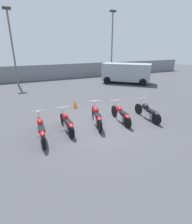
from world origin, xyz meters
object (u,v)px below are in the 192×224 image
(traffic_cone_near, at_px, (75,104))
(motorcycle_slot_3, at_px, (121,115))
(light_pole_right, at_px, (12,41))
(motorcycle_slot_2, at_px, (97,116))
(motorcycle_slot_1, at_px, (67,123))
(motorcycle_slot_0, at_px, (41,130))
(parked_van, at_px, (126,72))
(motorcycle_slot_4, at_px, (148,112))
(light_pole_left, at_px, (112,39))

(traffic_cone_near, bearing_deg, motorcycle_slot_3, -65.48)
(traffic_cone_near, bearing_deg, light_pole_right, 107.68)
(motorcycle_slot_2, bearing_deg, motorcycle_slot_1, -164.32)
(motorcycle_slot_1, height_order, motorcycle_slot_3, motorcycle_slot_3)
(motorcycle_slot_0, bearing_deg, motorcycle_slot_2, 9.32)
(motorcycle_slot_1, height_order, parked_van, parked_van)
(traffic_cone_near, bearing_deg, parked_van, 35.86)
(light_pole_right, xyz_separation_m, motorcycle_slot_3, (4.22, -11.93, -3.64))
(light_pole_right, distance_m, motorcycle_slot_2, 12.65)
(motorcycle_slot_1, relative_size, motorcycle_slot_2, 0.91)
(motorcycle_slot_1, height_order, motorcycle_slot_2, motorcycle_slot_2)
(motorcycle_slot_1, bearing_deg, light_pole_right, 97.46)
(motorcycle_slot_1, distance_m, motorcycle_slot_4, 4.19)
(parked_van, bearing_deg, motorcycle_slot_2, -178.28)
(motorcycle_slot_0, relative_size, motorcycle_slot_2, 1.04)
(light_pole_right, distance_m, traffic_cone_near, 10.09)
(motorcycle_slot_4, relative_size, traffic_cone_near, 4.32)
(motorcycle_slot_0, relative_size, motorcycle_slot_4, 1.04)
(light_pole_left, height_order, motorcycle_slot_0, light_pole_left)
(light_pole_left, height_order, motorcycle_slot_4, light_pole_left)
(light_pole_right, bearing_deg, motorcycle_slot_0, -88.30)
(motorcycle_slot_0, distance_m, parked_van, 13.01)
(light_pole_left, distance_m, parked_van, 5.45)
(motorcycle_slot_3, bearing_deg, parked_van, 61.25)
(light_pole_right, distance_m, motorcycle_slot_3, 13.17)
(motorcycle_slot_3, distance_m, motorcycle_slot_4, 1.47)
(motorcycle_slot_4, xyz_separation_m, parked_van, (4.55, 8.61, 0.70))
(light_pole_left, relative_size, motorcycle_slot_3, 3.54)
(light_pole_left, height_order, motorcycle_slot_2, light_pole_left)
(motorcycle_slot_1, xyz_separation_m, traffic_cone_near, (1.35, 2.88, -0.15))
(light_pole_left, bearing_deg, parked_van, -99.13)
(motorcycle_slot_2, xyz_separation_m, parked_van, (7.27, 8.18, 0.65))
(light_pole_left, relative_size, motorcycle_slot_1, 3.82)
(motorcycle_slot_2, bearing_deg, light_pole_right, 118.84)
(parked_van, bearing_deg, motorcycle_slot_3, -172.40)
(light_pole_left, height_order, motorcycle_slot_1, light_pole_left)
(motorcycle_slot_3, relative_size, traffic_cone_near, 4.27)
(motorcycle_slot_1, xyz_separation_m, parked_van, (8.72, 8.21, 0.71))
(motorcycle_slot_0, bearing_deg, parked_van, 43.99)
(motorcycle_slot_4, height_order, parked_van, parked_van)
(motorcycle_slot_4, bearing_deg, motorcycle_slot_1, 178.89)
(light_pole_right, height_order, motorcycle_slot_4, light_pole_right)
(motorcycle_slot_0, xyz_separation_m, motorcycle_slot_3, (3.86, 0.11, -0.03))
(light_pole_left, xyz_separation_m, parked_van, (-0.69, -4.30, -3.27))
(motorcycle_slot_0, distance_m, motorcycle_slot_1, 1.17)
(motorcycle_slot_1, xyz_separation_m, motorcycle_slot_4, (4.17, -0.40, 0.01))
(light_pole_right, xyz_separation_m, motorcycle_slot_0, (0.36, -12.04, -3.61))
(light_pole_right, xyz_separation_m, motorcycle_slot_2, (2.95, -11.77, -3.58))
(light_pole_left, distance_m, motorcycle_slot_0, 17.02)
(light_pole_left, xyz_separation_m, traffic_cone_near, (-8.07, -9.63, -4.14))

